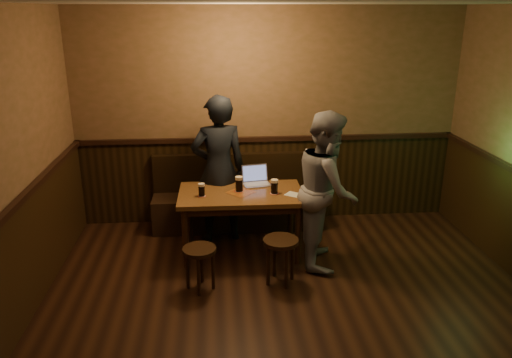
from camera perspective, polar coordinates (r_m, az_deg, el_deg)
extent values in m
cube|color=brown|center=(6.57, 1.41, 7.02)|extent=(5.00, 0.02, 2.80)
cube|color=black|center=(6.76, 1.38, -0.09)|extent=(4.98, 0.04, 1.10)
cube|color=black|center=(6.57, 1.45, 4.61)|extent=(4.98, 0.06, 0.06)
cube|color=black|center=(6.59, -2.07, -3.63)|extent=(2.20, 0.50, 0.45)
cube|color=black|center=(6.62, -2.21, 0.83)|extent=(2.20, 0.10, 0.50)
cube|color=#582C19|center=(5.72, -1.75, -1.76)|extent=(1.43, 0.83, 0.05)
cube|color=black|center=(5.75, -1.75, -2.47)|extent=(1.30, 0.71, 0.08)
cube|color=maroon|center=(5.71, -1.76, -1.50)|extent=(0.37, 0.37, 0.00)
cylinder|color=black|center=(5.58, -8.06, -6.72)|extent=(0.07, 0.07, 0.71)
cylinder|color=black|center=(6.17, -7.69, -4.13)|extent=(0.07, 0.07, 0.71)
cylinder|color=black|center=(5.63, 4.86, -6.37)|extent=(0.07, 0.07, 0.71)
cylinder|color=black|center=(6.21, 3.95, -3.84)|extent=(0.07, 0.07, 0.71)
cylinder|color=black|center=(5.11, -6.49, -8.05)|extent=(0.38, 0.38, 0.04)
cylinder|color=black|center=(5.20, -4.95, -10.26)|extent=(0.04, 0.04, 0.44)
cylinder|color=black|center=(5.33, -6.23, -9.54)|extent=(0.04, 0.04, 0.44)
cylinder|color=black|center=(5.23, -7.85, -10.18)|extent=(0.04, 0.04, 0.44)
cylinder|color=black|center=(5.10, -6.58, -10.93)|extent=(0.04, 0.04, 0.44)
cylinder|color=black|center=(5.19, 2.85, -7.11)|extent=(0.47, 0.47, 0.04)
cylinder|color=black|center=(5.35, 4.17, -9.13)|extent=(0.04, 0.04, 0.48)
cylinder|color=black|center=(5.41, 2.13, -8.79)|extent=(0.04, 0.04, 0.48)
cylinder|color=black|center=(5.24, 1.40, -9.74)|extent=(0.04, 0.04, 0.48)
cylinder|color=black|center=(5.19, 3.51, -10.10)|extent=(0.04, 0.04, 0.48)
cylinder|color=#A42014|center=(5.62, -6.21, -1.94)|extent=(0.10, 0.10, 0.00)
cylinder|color=silver|center=(5.62, -6.21, -1.91)|extent=(0.08, 0.08, 0.00)
cylinder|color=black|center=(5.60, -6.23, -1.33)|extent=(0.07, 0.07, 0.12)
cylinder|color=beige|center=(5.58, -6.26, -0.63)|extent=(0.07, 0.07, 0.03)
cylinder|color=#A42014|center=(5.74, -1.93, -1.40)|extent=(0.12, 0.12, 0.00)
cylinder|color=silver|center=(5.74, -1.93, -1.36)|extent=(0.10, 0.10, 0.00)
cylinder|color=black|center=(5.72, -1.94, -0.69)|extent=(0.08, 0.08, 0.14)
cylinder|color=beige|center=(5.69, -1.95, 0.12)|extent=(0.09, 0.09, 0.03)
cylinder|color=#A42014|center=(5.68, 2.11, -1.65)|extent=(0.11, 0.11, 0.00)
cylinder|color=silver|center=(5.67, 2.11, -1.61)|extent=(0.09, 0.09, 0.00)
cylinder|color=black|center=(5.65, 2.11, -0.97)|extent=(0.08, 0.08, 0.13)
cylinder|color=beige|center=(5.62, 2.12, -0.20)|extent=(0.08, 0.08, 0.03)
cube|color=silver|center=(5.93, 0.10, -0.64)|extent=(0.34, 0.27, 0.02)
cube|color=#B2B2B7|center=(5.93, 0.10, -0.55)|extent=(0.31, 0.22, 0.00)
cube|color=silver|center=(6.00, -0.16, 0.71)|extent=(0.32, 0.12, 0.20)
cube|color=#5E6FAF|center=(5.99, -0.14, 0.68)|extent=(0.29, 0.10, 0.17)
cube|color=silver|center=(5.64, 4.52, -1.82)|extent=(0.27, 0.25, 0.00)
imported|color=black|center=(6.03, -4.29, 1.08)|extent=(0.73, 0.54, 1.82)
imported|color=gray|center=(5.54, 8.14, -1.15)|extent=(0.80, 0.95, 1.74)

